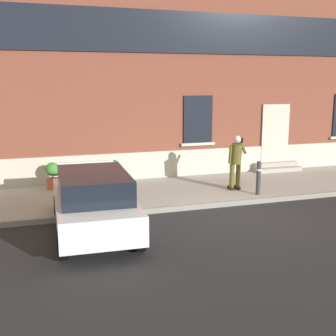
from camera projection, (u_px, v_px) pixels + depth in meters
name	position (u px, v px, depth m)	size (l,w,h in m)	color
ground_plane	(233.00, 217.00, 11.63)	(80.00, 80.00, 0.00)	#232326
sidewalk	(195.00, 189.00, 14.23)	(24.00, 3.60, 0.15)	#99968E
curb_edge	(218.00, 204.00, 12.49)	(24.00, 0.12, 0.15)	gray
building_facade	(172.00, 76.00, 15.84)	(24.00, 1.52, 7.50)	brown
entrance_stoop	(277.00, 167.00, 16.81)	(1.82, 0.64, 0.32)	#9E998E
hatchback_car_white	(94.00, 201.00, 10.22)	(1.91, 4.12, 1.50)	white
bollard_near_person	(259.00, 176.00, 13.20)	(0.15, 0.15, 1.04)	#333338
bollard_far_left	(115.00, 187.00, 11.88)	(0.15, 0.15, 1.04)	#333338
person_on_phone	(236.00, 159.00, 13.67)	(0.51, 0.48, 1.75)	#514C1E
planter_terracotta	(53.00, 175.00, 13.93)	(0.44, 0.44, 0.86)	#B25B38
planter_olive	(114.00, 172.00, 14.35)	(0.44, 0.44, 0.86)	#606B38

